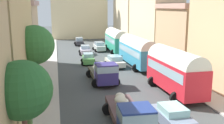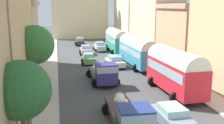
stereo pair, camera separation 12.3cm
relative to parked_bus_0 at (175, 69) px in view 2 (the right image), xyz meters
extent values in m
plane|color=#424647|center=(-4.77, 14.17, -2.35)|extent=(154.00, 154.00, 0.00)
cube|color=#B3ADA5|center=(-12.02, 14.17, -2.28)|extent=(2.50, 70.00, 0.14)
cube|color=#A9A59E|center=(2.48, 14.17, -2.28)|extent=(2.50, 70.00, 0.14)
cube|color=tan|center=(-16.25, 12.89, 1.75)|extent=(5.95, 10.19, 8.20)
cube|color=#A78685|center=(-16.25, 12.89, 6.18)|extent=(6.55, 10.19, 0.65)
cube|color=tan|center=(6.41, 10.13, 1.57)|extent=(5.36, 9.38, 7.84)
cube|color=tan|center=(6.41, 10.13, 5.81)|extent=(5.90, 9.38, 0.62)
cube|color=beige|center=(6.20, 22.27, 4.00)|extent=(4.94, 14.17, 12.69)
cube|color=beige|center=(5.75, 37.17, 2.85)|extent=(4.04, 13.94, 10.40)
cube|color=beige|center=(-4.77, 47.14, 4.58)|extent=(13.96, 6.26, 13.86)
cube|color=red|center=(0.00, 0.00, -0.57)|extent=(2.64, 8.25, 2.55)
cylinder|color=silver|center=(0.00, 0.00, 0.71)|extent=(2.58, 8.09, 2.35)
cube|color=#99B7C6|center=(0.00, 0.00, -0.01)|extent=(2.67, 7.60, 0.82)
cylinder|color=black|center=(-1.21, 2.50, -1.85)|extent=(1.00, 0.35, 1.00)
cylinder|color=black|center=(1.07, 2.57, -1.85)|extent=(1.00, 0.35, 1.00)
cylinder|color=black|center=(-1.07, -2.57, -1.85)|extent=(1.00, 0.35, 1.00)
cylinder|color=black|center=(1.21, -2.50, -1.85)|extent=(1.00, 0.35, 1.00)
cube|color=teal|center=(-0.07, 11.75, -0.65)|extent=(2.64, 10.05, 2.39)
cylinder|color=silver|center=(-0.07, 11.75, 0.54)|extent=(2.58, 9.85, 2.35)
cube|color=#99B7C6|center=(-0.07, 11.75, -0.13)|extent=(2.67, 9.25, 0.77)
cylinder|color=black|center=(-1.28, 14.82, -1.85)|extent=(1.00, 0.35, 1.00)
cylinder|color=black|center=(1.00, 14.88, -1.85)|extent=(1.00, 0.35, 1.00)
cylinder|color=black|center=(-1.13, 8.62, -1.85)|extent=(1.00, 0.35, 1.00)
cylinder|color=black|center=(1.15, 8.68, -1.85)|extent=(1.00, 0.35, 1.00)
cube|color=#2A9273|center=(-0.29, 23.46, -0.60)|extent=(2.53, 9.74, 2.50)
cylinder|color=silver|center=(-0.29, 23.46, 0.65)|extent=(2.48, 9.55, 2.31)
cube|color=#99B7C6|center=(-0.29, 23.46, -0.05)|extent=(2.57, 8.97, 0.80)
cylinder|color=black|center=(-1.36, 26.49, -1.85)|extent=(1.00, 0.35, 1.00)
cylinder|color=black|center=(0.88, 26.45, -1.85)|extent=(1.00, 0.35, 1.00)
cylinder|color=black|center=(-1.47, 20.47, -1.85)|extent=(1.00, 0.35, 1.00)
cylinder|color=black|center=(0.77, 20.43, -1.85)|extent=(1.00, 0.35, 1.00)
cube|color=navy|center=(-6.38, -8.30, -0.96)|extent=(2.09, 1.96, 1.87)
cube|color=#99B7C6|center=(-6.38, -8.30, -0.44)|extent=(2.14, 2.03, 0.60)
cube|color=brown|center=(-6.21, -4.79, -1.62)|extent=(2.25, 5.24, 0.55)
ellipsoid|color=silver|center=(-6.10, -4.57, -1.10)|extent=(0.94, 0.96, 0.51)
ellipsoid|color=silver|center=(-6.12, -3.35, -1.07)|extent=(0.99, 0.99, 0.56)
ellipsoid|color=beige|center=(-6.03, -6.49, -1.05)|extent=(1.00, 0.88, 0.59)
ellipsoid|color=beige|center=(-6.55, -5.05, -0.69)|extent=(1.22, 1.20, 0.55)
cylinder|color=black|center=(-5.16, -3.84, -1.90)|extent=(0.90, 0.32, 0.90)
cylinder|color=black|center=(-7.17, -3.75, -1.90)|extent=(0.90, 0.32, 0.90)
cube|color=navy|center=(-5.99, 3.14, -0.89)|extent=(2.15, 2.00, 2.01)
cube|color=#99B7C6|center=(-5.99, 3.14, -0.33)|extent=(2.20, 2.08, 0.64)
cube|color=#515041|center=(-6.07, 6.41, -1.62)|extent=(2.22, 4.64, 0.55)
ellipsoid|color=silver|center=(-5.82, 5.70, -1.06)|extent=(0.91, 0.95, 0.58)
ellipsoid|color=beige|center=(-6.07, 6.79, -1.12)|extent=(1.18, 1.17, 0.45)
ellipsoid|color=silver|center=(-6.21, 6.08, -1.07)|extent=(0.60, 0.78, 0.57)
ellipsoid|color=beige|center=(-6.43, 6.23, -0.82)|extent=(1.14, 1.20, 0.44)
ellipsoid|color=beige|center=(-5.86, 6.38, -0.64)|extent=(0.94, 1.03, 0.59)
ellipsoid|color=beige|center=(-6.03, 7.11, -0.79)|extent=(0.70, 0.85, 0.47)
ellipsoid|color=beige|center=(-6.47, 4.98, -0.48)|extent=(0.56, 0.73, 0.45)
cylinder|color=black|center=(-4.94, 3.34, -1.90)|extent=(0.90, 0.31, 0.90)
cylinder|color=black|center=(-7.05, 3.29, -1.90)|extent=(0.90, 0.31, 0.90)
cylinder|color=black|center=(-5.04, 7.26, -1.90)|extent=(0.90, 0.31, 0.90)
cylinder|color=black|center=(-7.14, 7.21, -1.90)|extent=(0.90, 0.31, 0.90)
cube|color=#529D4A|center=(-6.42, 14.62, -1.70)|extent=(1.77, 3.73, 0.76)
cube|color=#97C0CF|center=(-6.42, 14.62, -1.06)|extent=(1.48, 1.97, 0.52)
cylinder|color=black|center=(-5.71, 13.45, -2.05)|extent=(0.60, 0.21, 0.60)
cylinder|color=black|center=(-7.26, 13.54, -2.05)|extent=(0.60, 0.21, 0.60)
cylinder|color=black|center=(-5.57, 15.70, -2.05)|extent=(0.60, 0.21, 0.60)
cylinder|color=black|center=(-7.12, 15.80, -2.05)|extent=(0.60, 0.21, 0.60)
cube|color=silver|center=(-5.99, 22.49, -1.71)|extent=(1.80, 4.23, 0.74)
cube|color=#97ABC3|center=(-5.99, 22.49, -1.06)|extent=(1.51, 2.23, 0.55)
cylinder|color=black|center=(-5.26, 21.16, -2.05)|extent=(0.60, 0.21, 0.60)
cylinder|color=black|center=(-6.85, 21.24, -2.05)|extent=(0.60, 0.21, 0.60)
cylinder|color=black|center=(-5.13, 23.73, -2.05)|extent=(0.60, 0.21, 0.60)
cylinder|color=black|center=(-6.73, 23.81, -2.05)|extent=(0.60, 0.21, 0.60)
cube|color=#2D2B31|center=(-6.01, 33.61, -1.69)|extent=(1.58, 4.36, 0.77)
cube|color=#95AFC3|center=(-6.01, 33.61, -1.02)|extent=(1.37, 2.27, 0.59)
cylinder|color=black|center=(-5.26, 32.26, -2.05)|extent=(0.60, 0.21, 0.60)
cylinder|color=black|center=(-6.80, 32.28, -2.05)|extent=(0.60, 0.21, 0.60)
cylinder|color=black|center=(-5.23, 34.95, -2.05)|extent=(0.60, 0.21, 0.60)
cylinder|color=black|center=(-6.76, 34.97, -2.05)|extent=(0.60, 0.21, 0.60)
cube|color=slate|center=(-3.28, -6.70, -1.70)|extent=(1.78, 3.80, 0.77)
cube|color=#92C3C2|center=(-3.28, -6.70, -1.07)|extent=(1.54, 1.99, 0.49)
cylinder|color=black|center=(-4.15, -5.56, -2.05)|extent=(0.60, 0.21, 0.60)
cylinder|color=black|center=(-2.45, -5.52, -2.05)|extent=(0.60, 0.21, 0.60)
cube|color=beige|center=(-3.08, 12.06, -1.74)|extent=(2.08, 4.45, 0.68)
cube|color=#8DB2BD|center=(-3.08, 12.06, -1.11)|extent=(1.72, 2.36, 0.58)
cylinder|color=black|center=(-4.06, 13.33, -2.05)|extent=(0.60, 0.21, 0.60)
cylinder|color=black|center=(-2.30, 13.46, -2.05)|extent=(0.60, 0.21, 0.60)
cylinder|color=black|center=(-3.86, 10.66, -2.05)|extent=(0.60, 0.21, 0.60)
cylinder|color=black|center=(-2.10, 10.79, -2.05)|extent=(0.60, 0.21, 0.60)
cube|color=silver|center=(-3.03, 25.47, -1.67)|extent=(1.76, 4.27, 0.82)
cube|color=#9CAEBE|center=(-3.03, 25.47, -0.96)|extent=(1.51, 2.24, 0.59)
cylinder|color=black|center=(-3.89, 26.77, -2.05)|extent=(0.60, 0.21, 0.60)
cylinder|color=black|center=(-2.23, 26.81, -2.05)|extent=(0.60, 0.21, 0.60)
cylinder|color=black|center=(-3.83, 24.14, -2.05)|extent=(0.60, 0.21, 0.60)
cylinder|color=black|center=(-2.17, 24.18, -2.05)|extent=(0.60, 0.21, 0.60)
cylinder|color=#41414A|center=(-11.60, -0.16, -2.28)|extent=(0.22, 0.22, 0.14)
cylinder|color=#41414A|center=(-11.60, -0.16, -1.77)|extent=(0.36, 0.36, 0.88)
cylinder|color=#9C3D3B|center=(-11.60, -0.16, -1.03)|extent=(0.56, 0.56, 0.60)
sphere|color=#D9AA85|center=(-11.60, -0.16, -0.61)|extent=(0.24, 0.24, 0.24)
cylinder|color=#567A43|center=(-12.61, -6.30, -1.05)|extent=(0.44, 0.44, 0.61)
sphere|color=tan|center=(-12.61, -6.30, -0.64)|extent=(0.22, 0.22, 0.22)
sphere|color=#296230|center=(-12.67, -8.21, 1.42)|extent=(3.23, 3.23, 3.23)
cylinder|color=brown|center=(-12.67, 1.56, -0.60)|extent=(0.29, 0.29, 3.49)
sphere|color=#316C32|center=(-12.67, 1.56, 2.45)|extent=(3.48, 3.48, 3.48)
camera|label=1|loc=(-10.80, -22.16, 5.75)|focal=42.10mm
camera|label=2|loc=(-10.68, -22.19, 5.75)|focal=42.10mm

